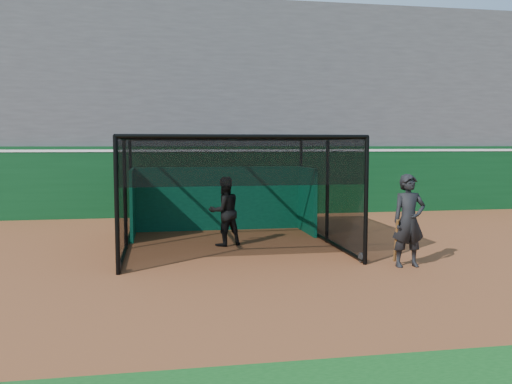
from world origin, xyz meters
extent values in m
plane|color=brown|center=(0.00, 0.00, 0.00)|extent=(120.00, 120.00, 0.00)
cube|color=#0A3817|center=(0.00, 8.50, 1.25)|extent=(50.00, 0.45, 2.50)
cube|color=white|center=(0.00, 8.50, 2.35)|extent=(50.00, 0.50, 0.08)
cube|color=#4C4C4F|center=(0.00, 12.38, 3.88)|extent=(50.00, 7.85, 7.75)
cube|color=#4C4C4F|center=(0.00, 15.80, 8.35)|extent=(50.00, 0.30, 1.20)
cube|color=#085237|center=(-0.48, 5.05, 0.95)|extent=(5.02, 0.10, 1.90)
cylinder|color=black|center=(-3.05, -0.01, 0.11)|extent=(0.08, 0.22, 0.22)
cylinder|color=black|center=(2.09, -0.01, 0.11)|extent=(0.08, 0.22, 0.22)
cylinder|color=black|center=(-3.05, 4.97, 0.11)|extent=(0.08, 0.22, 0.22)
cylinder|color=black|center=(2.09, 4.97, 0.11)|extent=(0.08, 0.22, 0.22)
imported|color=black|center=(-0.61, 2.52, 0.88)|extent=(1.03, 0.92, 1.75)
imported|color=black|center=(2.90, -0.55, 0.97)|extent=(0.71, 0.47, 1.95)
cylinder|color=#593819|center=(2.65, -0.50, 0.55)|extent=(0.15, 0.36, 0.94)
camera|label=1|loc=(-2.22, -11.02, 2.56)|focal=38.00mm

